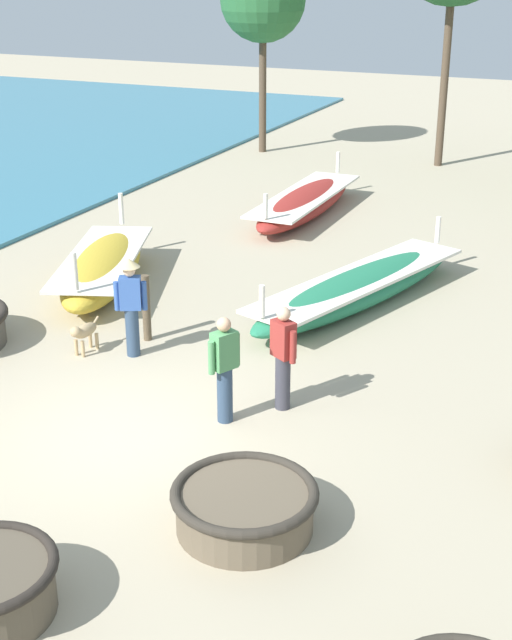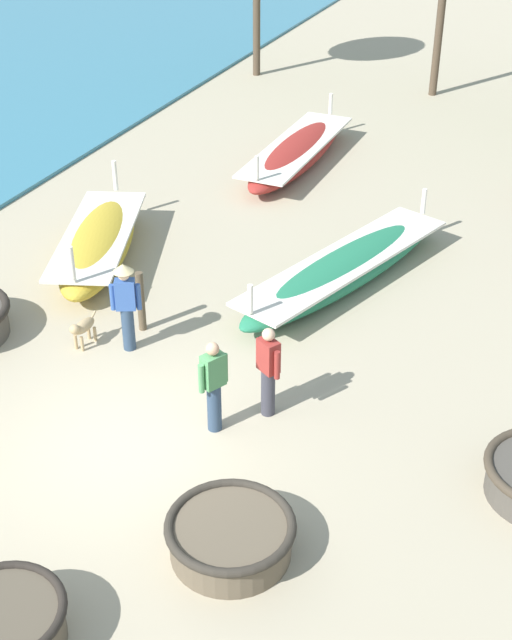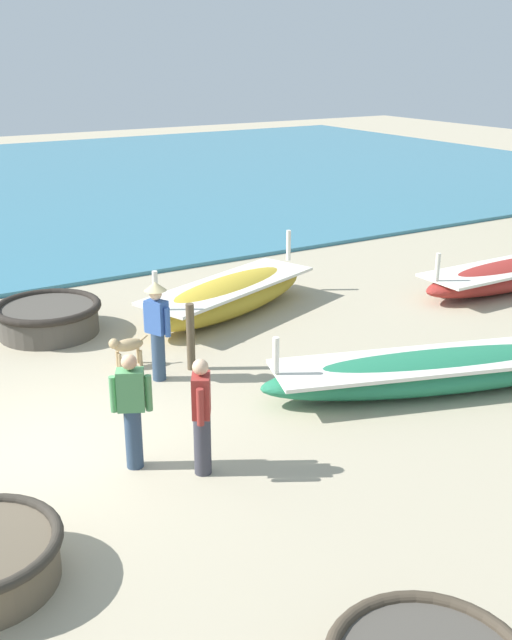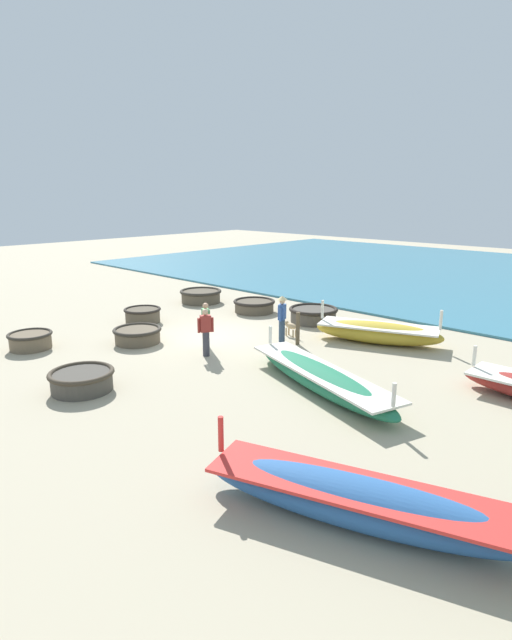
% 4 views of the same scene
% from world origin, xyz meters
% --- Properties ---
extents(ground_plane, '(80.00, 80.00, 0.00)m').
position_xyz_m(ground_plane, '(0.00, 0.00, 0.00)').
color(ground_plane, tan).
extents(coracle_center, '(2.01, 2.01, 0.61)m').
position_xyz_m(coracle_center, '(-4.35, 1.38, 0.33)').
color(coracle_center, '#4C473F').
rests_on(coracle_center, ground).
extents(long_boat_red_hull, '(2.92, 6.01, 1.12)m').
position_xyz_m(long_boat_red_hull, '(1.35, 5.99, 0.33)').
color(long_boat_red_hull, '#237551').
rests_on(long_boat_red_hull, ground).
extents(long_boat_green_hull, '(2.74, 4.60, 1.38)m').
position_xyz_m(long_boat_green_hull, '(-3.55, 4.85, 0.39)').
color(long_boat_green_hull, gold).
rests_on(long_boat_green_hull, ground).
extents(fisherman_with_hat, '(0.35, 0.48, 1.57)m').
position_xyz_m(fisherman_with_hat, '(1.02, 0.90, 0.84)').
color(fisherman_with_hat, '#2D425B').
rests_on(fisherman_with_hat, ground).
extents(fisherman_hauling, '(0.49, 0.36, 1.67)m').
position_xyz_m(fisherman_hauling, '(-1.32, 2.29, 0.96)').
color(fisherman_hauling, '#2D425B').
rests_on(fisherman_hauling, ground).
extents(fisherman_standing_left, '(0.47, 0.36, 1.57)m').
position_xyz_m(fisherman_standing_left, '(1.61, 1.58, 0.84)').
color(fisherman_standing_left, '#383842').
rests_on(fisherman_standing_left, ground).
extents(dog, '(0.25, 0.69, 0.55)m').
position_xyz_m(dog, '(-2.09, 2.04, 0.37)').
color(dog, tan).
rests_on(dog, ground).
extents(mooring_post_mid_beach, '(0.14, 0.14, 1.16)m').
position_xyz_m(mooring_post_mid_beach, '(-1.43, 2.93, 0.58)').
color(mooring_post_mid_beach, brown).
rests_on(mooring_post_mid_beach, ground).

